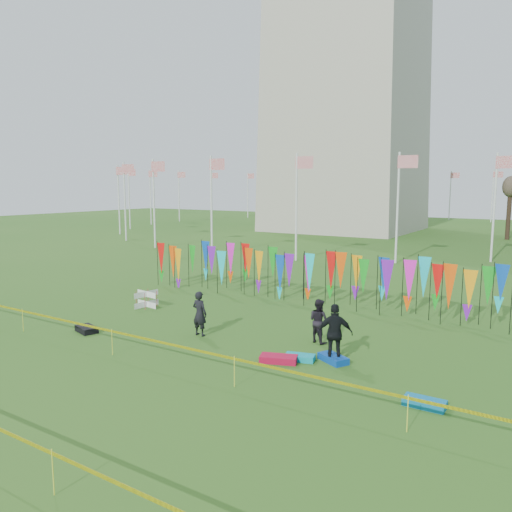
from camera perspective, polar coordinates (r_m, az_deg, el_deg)
The scene contains 13 objects.
ground at distance 17.19m, azimuth -8.72°, elevation -11.15°, with size 160.00×160.00×0.00m, color #285818.
flagpole_ring at distance 65.07m, azimuth 10.20°, elevation 6.49°, with size 57.40×56.16×8.00m.
banner_row at distance 24.13m, azimuth 6.24°, elevation -1.69°, with size 18.64×0.64×2.45m.
caution_tape_near at distance 16.28m, azimuth -12.14°, elevation -9.45°, with size 26.00×0.02×0.90m.
box_kite at distance 23.86m, azimuth -12.40°, elevation -4.83°, with size 0.69×0.69×0.77m.
person_left at distance 19.01m, azimuth -6.46°, elevation -6.54°, with size 0.62×0.45×1.71m, color black.
person_mid at distance 18.24m, azimuth 7.18°, elevation -7.35°, with size 0.78×0.48×1.60m, color black.
person_right at distance 16.25m, azimuth 9.02°, elevation -8.74°, with size 1.12×0.64×1.92m, color black.
kite_bag_turquoise at distance 16.57m, azimuth 5.02°, elevation -11.48°, with size 0.96×0.48×0.19m, color #0CA0B4.
kite_bag_blue at distance 16.56m, azimuth 8.81°, elevation -11.51°, with size 1.01×0.53×0.21m, color #0A44AD.
kite_bag_red at distance 16.36m, azimuth 2.59°, elevation -11.67°, with size 1.18×0.54×0.22m, color #B90C32.
kite_bag_black at distance 20.58m, azimuth -18.80°, elevation -7.92°, with size 0.97×0.56×0.23m, color black.
kite_bag_teal at distance 14.01m, azimuth 18.70°, elevation -15.61°, with size 1.04×0.50×0.20m, color #0C73AB.
Camera 1 is at (10.78, -12.15, 5.62)m, focal length 35.00 mm.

